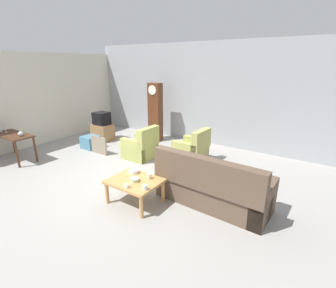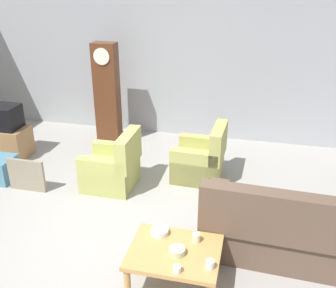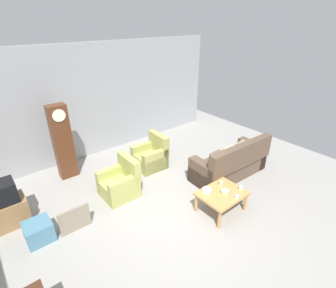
# 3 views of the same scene
# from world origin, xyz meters

# --- Properties ---
(ground_plane) EXTENTS (10.40, 10.40, 0.00)m
(ground_plane) POSITION_xyz_m (0.00, 0.00, 0.00)
(ground_plane) COLOR #999691
(garage_door_wall) EXTENTS (8.40, 0.16, 3.20)m
(garage_door_wall) POSITION_xyz_m (0.00, 3.60, 1.60)
(garage_door_wall) COLOR #9EA0A5
(garage_door_wall) RESTS_ON ground_plane
(couch_floral) EXTENTS (2.14, 0.97, 1.04)m
(couch_floral) POSITION_xyz_m (2.08, 0.12, 0.36)
(couch_floral) COLOR brown
(couch_floral) RESTS_ON ground_plane
(armchair_olive_near) EXTENTS (0.79, 0.76, 0.92)m
(armchair_olive_near) POSITION_xyz_m (-0.56, 1.23, 0.31)
(armchair_olive_near) COLOR tan
(armchair_olive_near) RESTS_ON ground_plane
(armchair_olive_far) EXTENTS (0.82, 0.79, 0.92)m
(armchair_olive_far) POSITION_xyz_m (0.74, 1.82, 0.31)
(armchair_olive_far) COLOR tan
(armchair_olive_far) RESTS_ON ground_plane
(coffee_table_wood) EXTENTS (0.96, 0.76, 0.47)m
(coffee_table_wood) POSITION_xyz_m (0.83, -0.62, 0.40)
(coffee_table_wood) COLOR tan
(coffee_table_wood) RESTS_ON ground_plane
(grandfather_clock) EXTENTS (0.44, 0.30, 1.95)m
(grandfather_clock) POSITION_xyz_m (-1.23, 2.81, 0.98)
(grandfather_clock) COLOR #562D19
(grandfather_clock) RESTS_ON ground_plane
(tv_stand_cabinet) EXTENTS (0.68, 0.52, 0.56)m
(tv_stand_cabinet) POSITION_xyz_m (-2.76, 1.80, 0.28)
(tv_stand_cabinet) COLOR #997047
(tv_stand_cabinet) RESTS_ON ground_plane
(tv_crt) EXTENTS (0.48, 0.44, 0.42)m
(tv_crt) POSITION_xyz_m (-2.76, 1.80, 0.77)
(tv_crt) COLOR black
(tv_crt) RESTS_ON tv_stand_cabinet
(framed_picture_leaning) EXTENTS (0.60, 0.05, 0.52)m
(framed_picture_leaning) POSITION_xyz_m (-1.81, 0.80, 0.26)
(framed_picture_leaning) COLOR gray
(framed_picture_leaning) RESTS_ON ground_plane
(cup_white_porcelain) EXTENTS (0.08, 0.08, 0.07)m
(cup_white_porcelain) POSITION_xyz_m (0.93, -0.93, 0.51)
(cup_white_porcelain) COLOR white
(cup_white_porcelain) RESTS_ON coffee_table_wood
(cup_blue_rimmed) EXTENTS (0.09, 0.09, 0.09)m
(cup_blue_rimmed) POSITION_xyz_m (1.23, -0.80, 0.52)
(cup_blue_rimmed) COLOR silver
(cup_blue_rimmed) RESTS_ON coffee_table_wood
(cup_cream_tall) EXTENTS (0.09, 0.09, 0.10)m
(cup_cream_tall) POSITION_xyz_m (1.03, -0.42, 0.52)
(cup_cream_tall) COLOR beige
(cup_cream_tall) RESTS_ON coffee_table_wood
(bowl_white_stacked) EXTENTS (0.20, 0.20, 0.06)m
(bowl_white_stacked) POSITION_xyz_m (0.61, -0.39, 0.50)
(bowl_white_stacked) COLOR white
(bowl_white_stacked) RESTS_ON coffee_table_wood
(bowl_shallow_green) EXTENTS (0.17, 0.17, 0.07)m
(bowl_shallow_green) POSITION_xyz_m (0.87, -0.67, 0.51)
(bowl_shallow_green) COLOR #B2C69E
(bowl_shallow_green) RESTS_ON coffee_table_wood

